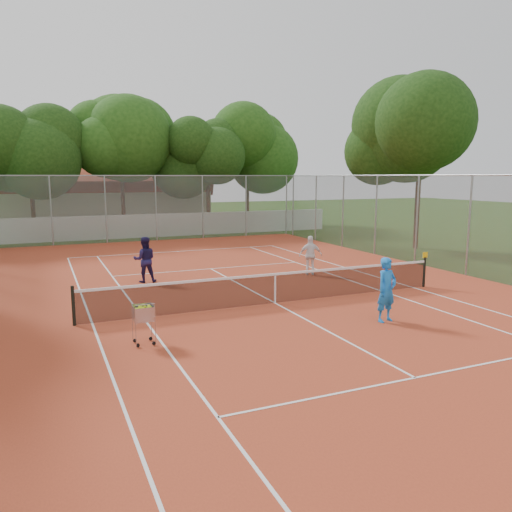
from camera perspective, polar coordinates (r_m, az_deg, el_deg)
name	(u,v)px	position (r m, az deg, el deg)	size (l,w,h in m)	color
ground	(275,304)	(15.72, 2.19, -5.48)	(120.00, 120.00, 0.00)	#1F3C10
court_pad	(275,303)	(15.71, 2.19, -5.45)	(18.00, 34.00, 0.02)	#AE3E21
court_lines	(275,303)	(15.71, 2.19, -5.40)	(10.98, 23.78, 0.01)	white
tennis_net	(275,288)	(15.60, 2.20, -3.67)	(11.88, 0.10, 0.98)	black
perimeter_fence	(275,241)	(15.34, 2.23, 1.77)	(18.00, 34.00, 4.00)	slate
boundary_wall	(150,226)	(33.52, -12.01, 3.41)	(26.00, 0.30, 1.50)	white
clubhouse	(100,198)	(42.99, -17.40, 6.34)	(16.40, 9.00, 4.40)	beige
tropical_trees	(139,161)	(36.33, -13.20, 10.51)	(29.00, 19.00, 10.00)	black
player_near	(387,290)	(14.04, 14.70, -3.75)	(0.65, 0.42, 1.77)	blue
player_far_left	(145,260)	(19.08, -12.60, -0.40)	(0.83, 0.65, 1.72)	#1C1745
player_far_right	(311,255)	(20.21, 6.26, 0.09)	(0.93, 0.39, 1.58)	white
ball_hopper	(144,323)	(12.13, -12.72, -7.50)	(0.49, 0.49, 1.03)	#ABABB2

